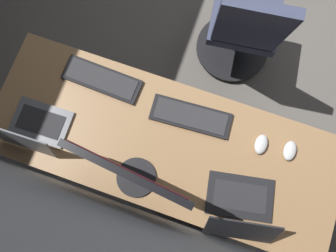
{
  "coord_description": "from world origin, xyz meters",
  "views": [
    {
      "loc": [
        0.21,
        1.81,
        2.33
      ],
      "look_at": [
        0.3,
        1.56,
        0.95
      ],
      "focal_mm": 33.41,
      "sensor_mm": 36.0,
      "label": 1
    }
  ],
  "objects_px": {
    "mouse_spare": "(290,151)",
    "office_chair": "(243,30)",
    "laptop_leftmost": "(34,130)",
    "keyboard_main": "(191,116)",
    "monitor_primary": "(131,175)",
    "mouse_main": "(261,144)",
    "drawer_pedestal": "(204,169)",
    "laptop_left": "(240,209)",
    "keyboard_spare": "(102,79)"
  },
  "relations": [
    {
      "from": "keyboard_main",
      "to": "mouse_spare",
      "type": "height_order",
      "value": "mouse_spare"
    },
    {
      "from": "laptop_left",
      "to": "office_chair",
      "type": "xyz_separation_m",
      "value": [
        0.23,
        -1.09,
        -0.32
      ]
    },
    {
      "from": "laptop_left",
      "to": "monitor_primary",
      "type": "bearing_deg",
      "value": 2.04
    },
    {
      "from": "monitor_primary",
      "to": "office_chair",
      "type": "height_order",
      "value": "monitor_primary"
    },
    {
      "from": "laptop_left",
      "to": "mouse_main",
      "type": "xyz_separation_m",
      "value": [
        -0.01,
        -0.34,
        -0.03
      ]
    },
    {
      "from": "laptop_left",
      "to": "office_chair",
      "type": "bearing_deg",
      "value": -77.99
    },
    {
      "from": "keyboard_main",
      "to": "office_chair",
      "type": "xyz_separation_m",
      "value": [
        -0.14,
        -0.73,
        -0.28
      ]
    },
    {
      "from": "laptop_left",
      "to": "keyboard_main",
      "type": "height_order",
      "value": "laptop_left"
    },
    {
      "from": "office_chair",
      "to": "keyboard_main",
      "type": "bearing_deg",
      "value": 79.24
    },
    {
      "from": "keyboard_main",
      "to": "mouse_main",
      "type": "relative_size",
      "value": 4.12
    },
    {
      "from": "laptop_left",
      "to": "mouse_main",
      "type": "height_order",
      "value": "laptop_left"
    },
    {
      "from": "monitor_primary",
      "to": "keyboard_main",
      "type": "relative_size",
      "value": 1.3
    },
    {
      "from": "monitor_primary",
      "to": "keyboard_main",
      "type": "xyz_separation_m",
      "value": [
        -0.16,
        -0.38,
        -0.24
      ]
    },
    {
      "from": "drawer_pedestal",
      "to": "office_chair",
      "type": "height_order",
      "value": "office_chair"
    },
    {
      "from": "laptop_left",
      "to": "mouse_main",
      "type": "relative_size",
      "value": 3.64
    },
    {
      "from": "laptop_leftmost",
      "to": "mouse_spare",
      "type": "bearing_deg",
      "value": -165.37
    },
    {
      "from": "drawer_pedestal",
      "to": "mouse_spare",
      "type": "height_order",
      "value": "mouse_spare"
    },
    {
      "from": "drawer_pedestal",
      "to": "mouse_main",
      "type": "xyz_separation_m",
      "value": [
        -0.2,
        -0.18,
        0.4
      ]
    },
    {
      "from": "monitor_primary",
      "to": "mouse_spare",
      "type": "relative_size",
      "value": 5.36
    },
    {
      "from": "drawer_pedestal",
      "to": "office_chair",
      "type": "distance_m",
      "value": 0.94
    },
    {
      "from": "keyboard_spare",
      "to": "mouse_main",
      "type": "xyz_separation_m",
      "value": [
        -0.9,
        0.06,
        0.01
      ]
    },
    {
      "from": "mouse_spare",
      "to": "office_chair",
      "type": "distance_m",
      "value": 0.88
    },
    {
      "from": "drawer_pedestal",
      "to": "mouse_spare",
      "type": "distance_m",
      "value": 0.57
    },
    {
      "from": "keyboard_spare",
      "to": "mouse_spare",
      "type": "xyz_separation_m",
      "value": [
        -1.04,
        0.04,
        0.01
      ]
    },
    {
      "from": "keyboard_main",
      "to": "mouse_spare",
      "type": "xyz_separation_m",
      "value": [
        -0.53,
        0.01,
        0.01
      ]
    },
    {
      "from": "laptop_left",
      "to": "mouse_spare",
      "type": "distance_m",
      "value": 0.4
    },
    {
      "from": "mouse_spare",
      "to": "office_chair",
      "type": "height_order",
      "value": "office_chair"
    },
    {
      "from": "monitor_primary",
      "to": "office_chair",
      "type": "relative_size",
      "value": 0.57
    },
    {
      "from": "monitor_primary",
      "to": "laptop_leftmost",
      "type": "height_order",
      "value": "monitor_primary"
    },
    {
      "from": "mouse_main",
      "to": "office_chair",
      "type": "bearing_deg",
      "value": -71.76
    },
    {
      "from": "keyboard_main",
      "to": "mouse_spare",
      "type": "relative_size",
      "value": 4.12
    },
    {
      "from": "monitor_primary",
      "to": "mouse_spare",
      "type": "distance_m",
      "value": 0.82
    },
    {
      "from": "mouse_main",
      "to": "mouse_spare",
      "type": "distance_m",
      "value": 0.15
    },
    {
      "from": "mouse_spare",
      "to": "laptop_left",
      "type": "bearing_deg",
      "value": 65.82
    },
    {
      "from": "mouse_main",
      "to": "keyboard_spare",
      "type": "bearing_deg",
      "value": -3.76
    },
    {
      "from": "monitor_primary",
      "to": "keyboard_spare",
      "type": "xyz_separation_m",
      "value": [
        0.35,
        -0.42,
        -0.24
      ]
    },
    {
      "from": "keyboard_main",
      "to": "keyboard_spare",
      "type": "height_order",
      "value": "same"
    },
    {
      "from": "office_chair",
      "to": "laptop_leftmost",
      "type": "bearing_deg",
      "value": 50.88
    },
    {
      "from": "office_chair",
      "to": "drawer_pedestal",
      "type": "bearing_deg",
      "value": 92.74
    },
    {
      "from": "laptop_left",
      "to": "keyboard_spare",
      "type": "distance_m",
      "value": 0.97
    },
    {
      "from": "monitor_primary",
      "to": "office_chair",
      "type": "xyz_separation_m",
      "value": [
        -0.3,
        -1.11,
        -0.53
      ]
    },
    {
      "from": "monitor_primary",
      "to": "mouse_main",
      "type": "bearing_deg",
      "value": -146.36
    },
    {
      "from": "drawer_pedestal",
      "to": "keyboard_spare",
      "type": "bearing_deg",
      "value": -19.05
    },
    {
      "from": "drawer_pedestal",
      "to": "mouse_main",
      "type": "relative_size",
      "value": 6.68
    },
    {
      "from": "drawer_pedestal",
      "to": "mouse_main",
      "type": "height_order",
      "value": "mouse_main"
    },
    {
      "from": "laptop_leftmost",
      "to": "laptop_left",
      "type": "height_order",
      "value": "laptop_leftmost"
    },
    {
      "from": "keyboard_spare",
      "to": "office_chair",
      "type": "height_order",
      "value": "office_chair"
    },
    {
      "from": "laptop_left",
      "to": "mouse_spare",
      "type": "xyz_separation_m",
      "value": [
        -0.16,
        -0.36,
        -0.03
      ]
    },
    {
      "from": "drawer_pedestal",
      "to": "keyboard_main",
      "type": "xyz_separation_m",
      "value": [
        0.18,
        -0.2,
        0.39
      ]
    },
    {
      "from": "keyboard_main",
      "to": "laptop_leftmost",
      "type": "bearing_deg",
      "value": 24.71
    }
  ]
}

